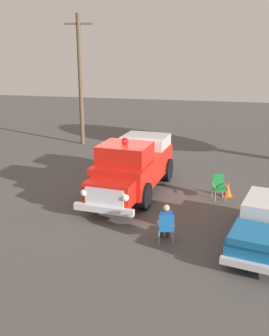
# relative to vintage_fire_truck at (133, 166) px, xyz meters

# --- Properties ---
(ground_plane) EXTENTS (60.00, 60.00, 0.00)m
(ground_plane) POSITION_rel_vintage_fire_truck_xyz_m (0.30, -0.18, -1.20)
(ground_plane) COLOR #514F4C
(vintage_fire_truck) EXTENTS (6.15, 2.87, 2.59)m
(vintage_fire_truck) POSITION_rel_vintage_fire_truck_xyz_m (0.00, 0.00, 0.00)
(vintage_fire_truck) COLOR black
(vintage_fire_truck) RESTS_ON ground
(classic_hot_rod) EXTENTS (4.67, 2.79, 1.46)m
(classic_hot_rod) POSITION_rel_vintage_fire_truck_xyz_m (3.69, 5.13, -0.45)
(classic_hot_rod) COLOR black
(classic_hot_rod) RESTS_ON ground
(lawn_chair_near_truck) EXTENTS (0.60, 0.61, 1.02)m
(lawn_chair_near_truck) POSITION_rel_vintage_fire_truck_xyz_m (4.19, 2.03, -0.61)
(lawn_chair_near_truck) COLOR #B7BABF
(lawn_chair_near_truck) RESTS_ON ground
(lawn_chair_by_car) EXTENTS (0.63, 0.63, 1.02)m
(lawn_chair_by_car) POSITION_rel_vintage_fire_truck_xyz_m (-0.08, 3.55, -0.61)
(lawn_chair_by_car) COLOR #B7BABF
(lawn_chair_by_car) RESTS_ON ground
(spectator_seated) EXTENTS (0.61, 0.49, 1.29)m
(spectator_seated) POSITION_rel_vintage_fire_truck_xyz_m (4.07, 1.99, -0.50)
(spectator_seated) COLOR #383842
(spectator_seated) RESTS_ON ground
(utility_pole) EXTENTS (0.35, 1.70, 7.77)m
(utility_pole) POSITION_rel_vintage_fire_truck_xyz_m (-7.81, -5.03, 2.83)
(utility_pole) COLOR brown
(utility_pole) RESTS_ON ground
(traffic_cone) EXTENTS (0.40, 0.40, 0.64)m
(traffic_cone) POSITION_rel_vintage_fire_truck_xyz_m (-0.40, 3.93, -0.89)
(traffic_cone) COLOR orange
(traffic_cone) RESTS_ON ground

